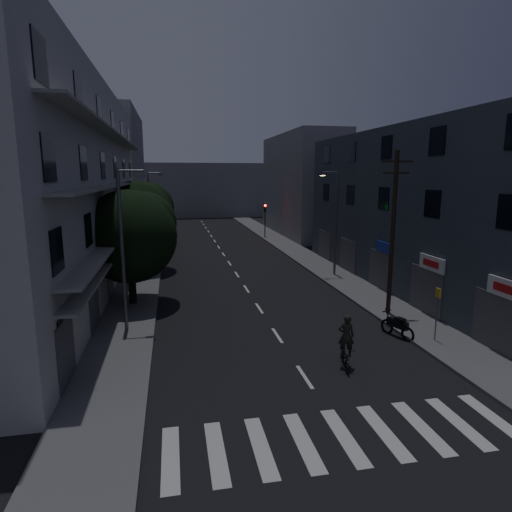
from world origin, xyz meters
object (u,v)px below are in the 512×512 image
object	(u,v)px
cyclist	(346,350)
motorcycle	(397,326)
bus_stop_sign	(437,305)
utility_pole	(393,230)

from	to	relation	value
cyclist	motorcycle	bearing A→B (deg)	48.45
motorcycle	bus_stop_sign	bearing A→B (deg)	-59.07
motorcycle	cyclist	bearing A→B (deg)	-164.70
bus_stop_sign	utility_pole	bearing A→B (deg)	92.60
bus_stop_sign	cyclist	xyz separation A→B (m)	(-5.19, -1.63, -1.12)
utility_pole	cyclist	xyz separation A→B (m)	(-5.00, -5.80, -4.10)
utility_pole	cyclist	world-z (taller)	utility_pole
cyclist	utility_pole	bearing A→B (deg)	62.42
bus_stop_sign	motorcycle	distance (m)	2.21
bus_stop_sign	cyclist	size ratio (longest dim) A/B	1.11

